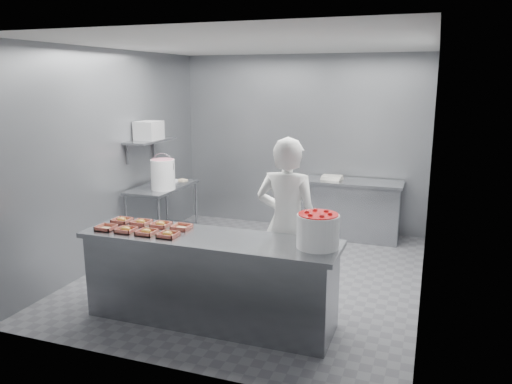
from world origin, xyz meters
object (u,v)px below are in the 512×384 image
(tray_4, at_px, (122,220))
(tray_6, at_px, (161,224))
(tray_3, at_px, (168,234))
(tray_5, at_px, (141,222))
(strawberry_tub, at_px, (318,230))
(back_counter, at_px, (352,209))
(tray_0, at_px, (106,228))
(tray_7, at_px, (182,227))
(service_counter, at_px, (210,279))
(appliance, at_px, (149,130))
(worker, at_px, (287,224))
(glaze_bucket, at_px, (163,174))
(tray_1, at_px, (126,230))
(prep_table, at_px, (163,206))
(tray_2, at_px, (147,232))

(tray_4, height_order, tray_6, same)
(tray_3, bearing_deg, tray_5, 149.85)
(tray_5, xyz_separation_m, strawberry_tub, (1.93, -0.10, 0.15))
(back_counter, height_order, tray_0, tray_0)
(tray_7, bearing_deg, service_counter, -20.60)
(back_counter, relative_size, appliance, 4.27)
(tray_0, bearing_deg, tray_7, 21.17)
(tray_7, xyz_separation_m, strawberry_tub, (1.45, -0.10, 0.15))
(back_counter, relative_size, tray_0, 8.01)
(tray_7, xyz_separation_m, worker, (1.00, 0.46, 0.00))
(service_counter, xyz_separation_m, appliance, (-1.82, 1.93, 1.24))
(back_counter, relative_size, tray_3, 8.01)
(glaze_bucket, bearing_deg, service_counter, -49.15)
(tray_3, height_order, glaze_bucket, glaze_bucket)
(service_counter, distance_m, tray_0, 1.19)
(tray_1, distance_m, appliance, 2.41)
(back_counter, xyz_separation_m, appliance, (-2.72, -1.32, 1.24))
(prep_table, bearing_deg, service_counter, -49.76)
(service_counter, height_order, tray_0, tray_0)
(prep_table, relative_size, appliance, 3.42)
(service_counter, height_order, back_counter, same)
(tray_3, height_order, strawberry_tub, strawberry_tub)
(tray_4, xyz_separation_m, appliance, (-0.73, 1.79, 0.77))
(prep_table, distance_m, strawberry_tub, 3.36)
(tray_6, height_order, appliance, appliance)
(service_counter, bearing_deg, tray_6, 167.20)
(tray_5, height_order, glaze_bucket, glaze_bucket)
(back_counter, height_order, worker, worker)
(tray_3, distance_m, tray_5, 0.56)
(tray_3, relative_size, strawberry_tub, 0.48)
(tray_7, relative_size, appliance, 0.53)
(worker, bearing_deg, prep_table, -28.15)
(tray_3, relative_size, tray_7, 1.00)
(tray_1, distance_m, tray_5, 0.28)
(tray_6, bearing_deg, tray_0, -149.69)
(strawberry_tub, height_order, glaze_bucket, glaze_bucket)
(tray_5, bearing_deg, prep_table, 113.73)
(tray_1, distance_m, strawberry_tub, 1.95)
(appliance, bearing_deg, tray_5, -60.75)
(prep_table, bearing_deg, tray_4, -72.93)
(tray_3, relative_size, tray_5, 1.00)
(tray_3, bearing_deg, tray_7, 89.38)
(tray_6, relative_size, appliance, 0.53)
(worker, height_order, glaze_bucket, worker)
(service_counter, bearing_deg, back_counter, 74.52)
(glaze_bucket, bearing_deg, tray_4, -75.48)
(service_counter, bearing_deg, tray_4, 172.74)
(tray_1, xyz_separation_m, tray_4, (-0.24, 0.28, 0.00))
(tray_3, height_order, worker, worker)
(back_counter, bearing_deg, tray_2, -114.07)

